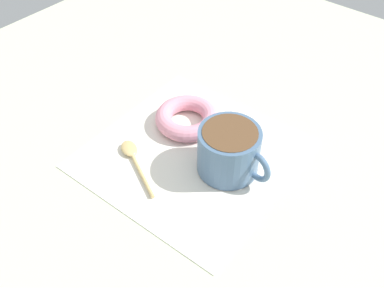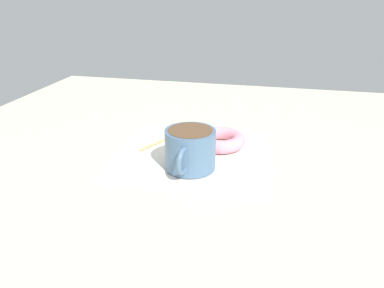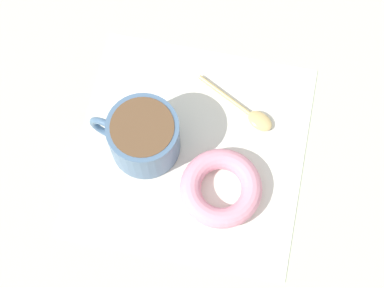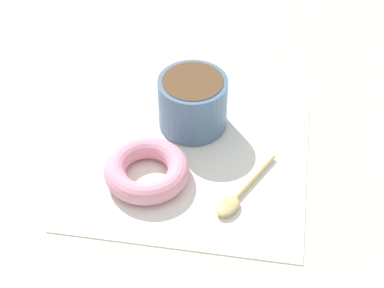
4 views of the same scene
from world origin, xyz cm
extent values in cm
cube|color=beige|center=(0.00, 0.00, -1.00)|extent=(120.00, 120.00, 2.00)
cube|color=white|center=(1.08, -2.43, 0.15)|extent=(30.72, 30.72, 0.30)
cylinder|color=slate|center=(-0.49, 3.62, 3.93)|extent=(9.20, 9.20, 7.26)
cylinder|color=brown|center=(-0.49, 3.62, 7.36)|extent=(8.00, 8.00, 0.60)
torus|color=slate|center=(0.42, 8.54, 3.93)|extent=(1.79, 5.05, 4.96)
torus|color=pink|center=(-3.67, -7.42, 1.65)|extent=(10.61, 10.61, 2.71)
ellipsoid|color=#D8B772|center=(6.95, -10.43, 0.75)|extent=(3.72, 4.28, 0.90)
cylinder|color=#D8B772|center=(9.44, -5.28, 0.58)|extent=(4.64, 8.83, 0.56)
camera|label=1|loc=(37.01, 27.39, 48.50)|focal=40.00mm
camera|label=2|loc=(-14.13, 63.48, 31.38)|focal=35.00mm
camera|label=3|loc=(-25.69, -8.90, 81.07)|focal=60.00mm
camera|label=4|loc=(12.19, -59.44, 59.71)|focal=60.00mm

